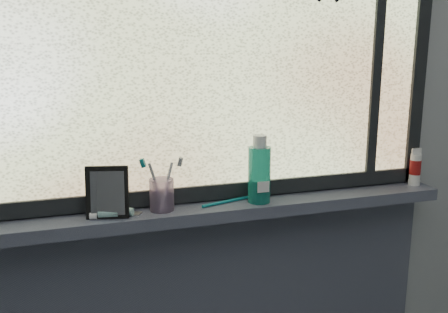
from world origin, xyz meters
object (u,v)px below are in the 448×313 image
at_px(toothbrush_cup, 162,195).
at_px(cream_tube, 415,165).
at_px(mouthwash_bottle, 259,169).
at_px(vanity_mirror, 107,192).

relative_size(toothbrush_cup, cream_tube, 1.02).
bearing_deg(cream_tube, toothbrush_cup, -179.76).
xyz_separation_m(toothbrush_cup, mouthwash_bottle, (0.32, -0.01, 0.06)).
bearing_deg(mouthwash_bottle, vanity_mirror, -179.47).
distance_m(toothbrush_cup, mouthwash_bottle, 0.32).
bearing_deg(mouthwash_bottle, toothbrush_cup, 177.45).
xyz_separation_m(toothbrush_cup, cream_tube, (0.93, 0.00, 0.02)).
height_order(mouthwash_bottle, cream_tube, mouthwash_bottle).
height_order(vanity_mirror, cream_tube, vanity_mirror).
relative_size(toothbrush_cup, mouthwash_bottle, 0.54).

